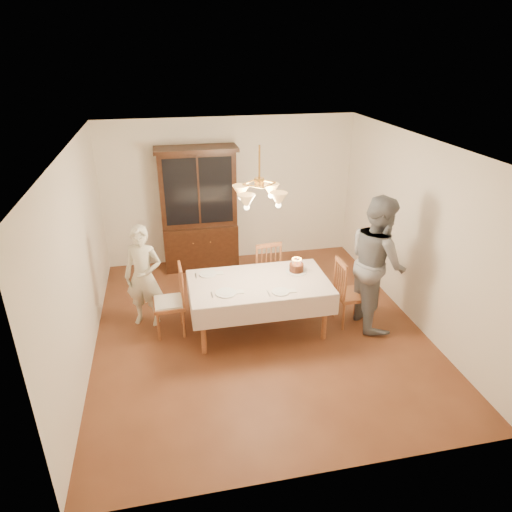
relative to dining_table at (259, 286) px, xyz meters
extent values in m
plane|color=#5C2E1A|center=(0.00, 0.00, -0.68)|extent=(5.00, 5.00, 0.00)
plane|color=white|center=(0.00, 0.00, 1.92)|extent=(5.00, 5.00, 0.00)
plane|color=white|center=(0.00, 2.50, 0.62)|extent=(4.50, 0.00, 4.50)
plane|color=white|center=(0.00, -2.50, 0.62)|extent=(4.50, 0.00, 4.50)
plane|color=white|center=(-2.25, 0.00, 0.62)|extent=(0.00, 5.00, 5.00)
plane|color=white|center=(2.25, 0.00, 0.62)|extent=(0.00, 5.00, 5.00)
cube|color=brown|center=(0.00, 0.00, 0.05)|extent=(1.80, 1.00, 0.04)
cube|color=silver|center=(0.00, 0.00, 0.07)|extent=(1.90, 1.10, 0.01)
cylinder|color=brown|center=(-0.82, -0.42, -0.33)|extent=(0.07, 0.07, 0.71)
cylinder|color=brown|center=(0.82, -0.42, -0.33)|extent=(0.07, 0.07, 0.71)
cylinder|color=brown|center=(-0.82, 0.42, -0.33)|extent=(0.07, 0.07, 0.71)
cylinder|color=brown|center=(0.82, 0.42, -0.33)|extent=(0.07, 0.07, 0.71)
cube|color=black|center=(-0.60, 2.23, -0.28)|extent=(1.30, 0.50, 0.80)
cube|color=black|center=(-0.60, 2.28, 0.77)|extent=(1.30, 0.40, 1.30)
cube|color=black|center=(-0.60, 2.08, 0.77)|extent=(1.14, 0.01, 1.14)
cube|color=black|center=(-0.60, 2.23, 1.45)|extent=(1.38, 0.54, 0.06)
cube|color=brown|center=(0.28, 0.89, -0.23)|extent=(0.49, 0.47, 0.05)
cube|color=brown|center=(0.30, 0.70, 0.29)|extent=(0.40, 0.08, 0.06)
cylinder|color=brown|center=(0.43, 1.08, -0.47)|extent=(0.04, 0.04, 0.43)
cylinder|color=brown|center=(0.08, 1.04, -0.47)|extent=(0.04, 0.04, 0.43)
cylinder|color=brown|center=(0.48, 0.74, -0.47)|extent=(0.04, 0.04, 0.43)
cylinder|color=brown|center=(0.12, 0.70, -0.47)|extent=(0.04, 0.04, 0.43)
cube|color=brown|center=(-1.23, 0.17, -0.23)|extent=(0.44, 0.46, 0.05)
cube|color=brown|center=(-1.04, 0.18, 0.29)|extent=(0.05, 0.40, 0.06)
cylinder|color=brown|center=(-1.41, 0.35, -0.47)|extent=(0.04, 0.04, 0.43)
cylinder|color=brown|center=(-1.39, -0.01, -0.47)|extent=(0.04, 0.04, 0.43)
cylinder|color=brown|center=(-1.07, 0.36, -0.47)|extent=(0.04, 0.04, 0.43)
cylinder|color=brown|center=(-1.05, 0.00, -0.47)|extent=(0.04, 0.04, 0.43)
cube|color=silver|center=(-1.23, 0.17, -0.20)|extent=(0.39, 0.41, 0.03)
cube|color=brown|center=(1.33, -0.09, -0.23)|extent=(0.42, 0.44, 0.05)
cube|color=brown|center=(1.14, -0.09, 0.29)|extent=(0.04, 0.40, 0.06)
cylinder|color=brown|center=(1.50, -0.27, -0.47)|extent=(0.04, 0.04, 0.43)
cylinder|color=brown|center=(1.50, 0.09, -0.47)|extent=(0.04, 0.04, 0.43)
cylinder|color=brown|center=(1.16, -0.27, -0.47)|extent=(0.04, 0.04, 0.43)
cylinder|color=brown|center=(1.16, 0.09, -0.47)|extent=(0.04, 0.04, 0.43)
imported|color=beige|center=(-1.54, 0.49, 0.06)|extent=(0.63, 0.51, 1.49)
imported|color=slate|center=(1.64, -0.14, 0.27)|extent=(0.75, 0.95, 1.91)
cylinder|color=white|center=(0.58, 0.18, 0.08)|extent=(0.30, 0.30, 0.01)
cylinder|color=#35160C|center=(0.58, 0.18, 0.14)|extent=(0.20, 0.20, 0.11)
cylinder|color=#598CD8|center=(0.64, 0.18, 0.23)|extent=(0.01, 0.01, 0.07)
sphere|color=#FFB23F|center=(0.64, 0.18, 0.27)|extent=(0.01, 0.01, 0.01)
cylinder|color=pink|center=(0.64, 0.20, 0.23)|extent=(0.01, 0.01, 0.07)
sphere|color=#FFB23F|center=(0.64, 0.20, 0.27)|extent=(0.01, 0.01, 0.01)
cylinder|color=#EACC66|center=(0.63, 0.22, 0.23)|extent=(0.01, 0.01, 0.07)
sphere|color=#FFB23F|center=(0.63, 0.22, 0.27)|extent=(0.01, 0.01, 0.01)
cylinder|color=#598CD8|center=(0.61, 0.24, 0.23)|extent=(0.01, 0.01, 0.07)
sphere|color=#FFB23F|center=(0.61, 0.24, 0.27)|extent=(0.01, 0.01, 0.01)
cylinder|color=pink|center=(0.59, 0.24, 0.23)|extent=(0.01, 0.01, 0.07)
sphere|color=#FFB23F|center=(0.59, 0.24, 0.27)|extent=(0.01, 0.01, 0.01)
cylinder|color=#EACC66|center=(0.57, 0.24, 0.23)|extent=(0.01, 0.01, 0.07)
sphere|color=#FFB23F|center=(0.57, 0.24, 0.27)|extent=(0.01, 0.01, 0.01)
cylinder|color=#598CD8|center=(0.55, 0.23, 0.23)|extent=(0.01, 0.01, 0.07)
sphere|color=#FFB23F|center=(0.55, 0.23, 0.27)|extent=(0.01, 0.01, 0.01)
cylinder|color=pink|center=(0.53, 0.21, 0.23)|extent=(0.01, 0.01, 0.07)
sphere|color=#FFB23F|center=(0.53, 0.21, 0.27)|extent=(0.01, 0.01, 0.01)
cylinder|color=#EACC66|center=(0.52, 0.19, 0.23)|extent=(0.01, 0.01, 0.07)
sphere|color=#FFB23F|center=(0.52, 0.19, 0.27)|extent=(0.01, 0.01, 0.01)
cylinder|color=#598CD8|center=(0.52, 0.17, 0.23)|extent=(0.01, 0.01, 0.07)
sphere|color=#FFB23F|center=(0.52, 0.17, 0.27)|extent=(0.01, 0.01, 0.01)
cylinder|color=pink|center=(0.53, 0.15, 0.23)|extent=(0.01, 0.01, 0.07)
sphere|color=#FFB23F|center=(0.53, 0.15, 0.27)|extent=(0.01, 0.01, 0.01)
cylinder|color=#EACC66|center=(0.55, 0.13, 0.23)|extent=(0.01, 0.01, 0.07)
sphere|color=#FFB23F|center=(0.55, 0.13, 0.27)|extent=(0.01, 0.01, 0.01)
cylinder|color=#598CD8|center=(0.57, 0.12, 0.23)|extent=(0.01, 0.01, 0.07)
sphere|color=#FFB23F|center=(0.57, 0.12, 0.27)|extent=(0.01, 0.01, 0.01)
cylinder|color=pink|center=(0.59, 0.12, 0.23)|extent=(0.01, 0.01, 0.07)
sphere|color=#FFB23F|center=(0.59, 0.12, 0.27)|extent=(0.01, 0.01, 0.01)
cylinder|color=#EACC66|center=(0.61, 0.13, 0.23)|extent=(0.01, 0.01, 0.07)
sphere|color=#FFB23F|center=(0.61, 0.13, 0.27)|extent=(0.01, 0.01, 0.01)
cylinder|color=#598CD8|center=(0.63, 0.14, 0.23)|extent=(0.01, 0.01, 0.07)
sphere|color=#FFB23F|center=(0.63, 0.14, 0.27)|extent=(0.01, 0.01, 0.01)
cylinder|color=pink|center=(0.64, 0.16, 0.23)|extent=(0.01, 0.01, 0.07)
sphere|color=#FFB23F|center=(0.64, 0.16, 0.27)|extent=(0.01, 0.01, 0.01)
cylinder|color=white|center=(-0.49, -0.24, 0.08)|extent=(0.27, 0.27, 0.02)
cube|color=silver|center=(-0.67, -0.24, 0.08)|extent=(0.01, 0.16, 0.01)
cube|color=silver|center=(-0.31, -0.24, 0.08)|extent=(0.10, 0.10, 0.01)
cylinder|color=white|center=(0.21, -0.35, 0.08)|extent=(0.23, 0.23, 0.02)
cube|color=silver|center=(0.05, -0.35, 0.08)|extent=(0.01, 0.16, 0.01)
cube|color=silver|center=(0.37, -0.35, 0.08)|extent=(0.10, 0.10, 0.01)
cylinder|color=white|center=(-0.66, 0.35, 0.08)|extent=(0.25, 0.25, 0.02)
cube|color=silver|center=(-0.83, 0.35, 0.08)|extent=(0.01, 0.16, 0.01)
cube|color=silver|center=(-0.49, 0.35, 0.08)|extent=(0.10, 0.10, 0.01)
cylinder|color=#BF8C3F|center=(0.00, 0.00, 1.72)|extent=(0.02, 0.02, 0.40)
cylinder|color=#BF8C3F|center=(0.00, 0.00, 1.47)|extent=(0.12, 0.12, 0.10)
cone|color=#D8994C|center=(0.20, 0.20, 1.29)|extent=(0.22, 0.22, 0.18)
sphere|color=#FFD899|center=(0.20, 0.20, 1.22)|extent=(0.07, 0.07, 0.07)
cone|color=#D8994C|center=(-0.20, 0.20, 1.29)|extent=(0.22, 0.22, 0.18)
sphere|color=#FFD899|center=(-0.20, 0.20, 1.22)|extent=(0.07, 0.07, 0.07)
cone|color=#D8994C|center=(-0.20, -0.20, 1.29)|extent=(0.22, 0.22, 0.18)
sphere|color=#FFD899|center=(-0.20, -0.20, 1.22)|extent=(0.07, 0.07, 0.07)
cone|color=#D8994C|center=(0.20, -0.20, 1.29)|extent=(0.22, 0.22, 0.18)
sphere|color=#FFD899|center=(0.20, -0.20, 1.22)|extent=(0.07, 0.07, 0.07)
camera|label=1|loc=(-1.15, -5.36, 3.00)|focal=32.00mm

